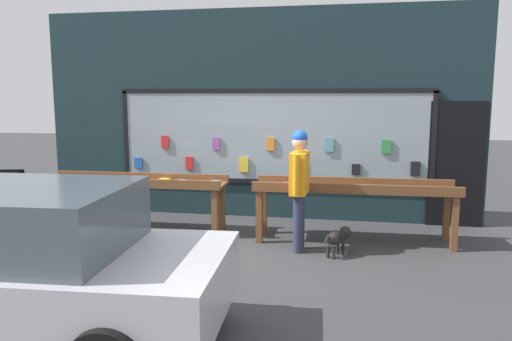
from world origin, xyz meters
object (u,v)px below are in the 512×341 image
at_px(person_browsing, 299,181).
at_px(small_dog, 337,237).
at_px(parked_car, 3,261).
at_px(display_table_right, 354,192).
at_px(display_table_left, 134,186).
at_px(sandwich_board_sign, 9,195).

bearing_deg(person_browsing, small_dog, -100.76).
bearing_deg(parked_car, small_dog, 42.56).
bearing_deg(person_browsing, display_table_right, -49.18).
height_order(display_table_left, parked_car, parked_car).
relative_size(display_table_right, parked_car, 0.74).
distance_m(display_table_right, parked_car, 4.81).
bearing_deg(sandwich_board_sign, parked_car, -69.26).
bearing_deg(display_table_left, parked_car, -83.56).
height_order(display_table_right, sandwich_board_sign, display_table_right).
xyz_separation_m(display_table_left, sandwich_board_sign, (-2.46, 0.20, -0.29)).
relative_size(display_table_right, sandwich_board_sign, 3.39).
bearing_deg(display_table_right, small_dog, -106.70).
relative_size(display_table_right, person_browsing, 1.75).
height_order(display_table_right, parked_car, parked_car).
relative_size(display_table_left, display_table_right, 1.00).
height_order(display_table_left, sandwich_board_sign, display_table_left).
height_order(small_dog, sandwich_board_sign, sandwich_board_sign).
relative_size(person_browsing, sandwich_board_sign, 1.94).
xyz_separation_m(display_table_right, person_browsing, (-0.76, -0.59, 0.25)).
distance_m(small_dog, parked_car, 4.15).
relative_size(display_table_right, small_dog, 6.03).
xyz_separation_m(small_dog, sandwich_board_sign, (-5.74, 0.93, 0.19)).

